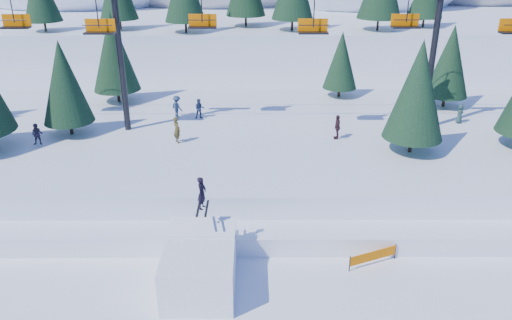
{
  "coord_description": "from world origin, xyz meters",
  "views": [
    {
      "loc": [
        0.36,
        -17.05,
        15.25
      ],
      "look_at": [
        0.48,
        6.0,
        5.2
      ],
      "focal_mm": 35.0,
      "sensor_mm": 36.0,
      "label": 1
    }
  ],
  "objects_px": {
    "jump_kicker": "(200,267)",
    "banner_near": "(373,256)",
    "banner_far": "(442,234)",
    "chairlift": "(271,36)"
  },
  "relations": [
    {
      "from": "jump_kicker",
      "to": "banner_near",
      "type": "bearing_deg",
      "value": 12.02
    },
    {
      "from": "jump_kicker",
      "to": "banner_near",
      "type": "relative_size",
      "value": 1.97
    },
    {
      "from": "jump_kicker",
      "to": "banner_far",
      "type": "xyz_separation_m",
      "value": [
        12.91,
        3.88,
        -0.68
      ]
    },
    {
      "from": "chairlift",
      "to": "banner_far",
      "type": "height_order",
      "value": "chairlift"
    },
    {
      "from": "chairlift",
      "to": "banner_far",
      "type": "xyz_separation_m",
      "value": [
        9.1,
        -11.67,
        -8.78
      ]
    },
    {
      "from": "jump_kicker",
      "to": "chairlift",
      "type": "relative_size",
      "value": 0.11
    },
    {
      "from": "jump_kicker",
      "to": "banner_far",
      "type": "height_order",
      "value": "jump_kicker"
    },
    {
      "from": "chairlift",
      "to": "banner_near",
      "type": "bearing_deg",
      "value": -70.47
    },
    {
      "from": "jump_kicker",
      "to": "banner_near",
      "type": "distance_m",
      "value": 8.89
    },
    {
      "from": "banner_far",
      "to": "jump_kicker",
      "type": "bearing_deg",
      "value": -163.29
    }
  ]
}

